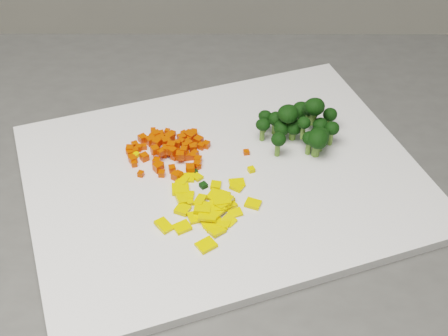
{
  "coord_description": "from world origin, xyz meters",
  "views": [
    {
      "loc": [
        0.03,
        -0.0,
        1.43
      ],
      "look_at": [
        0.01,
        0.57,
        0.92
      ],
      "focal_mm": 50.0,
      "sensor_mm": 36.0,
      "label": 1
    }
  ],
  "objects_px": {
    "carrot_pile": "(169,146)",
    "pepper_pile": "(209,205)",
    "broccoli_pile": "(295,120)",
    "cutting_board": "(224,178)"
  },
  "relations": [
    {
      "from": "carrot_pile",
      "to": "pepper_pile",
      "type": "xyz_separation_m",
      "value": [
        0.06,
        -0.1,
        -0.01
      ]
    },
    {
      "from": "broccoli_pile",
      "to": "carrot_pile",
      "type": "bearing_deg",
      "value": -165.43
    },
    {
      "from": "carrot_pile",
      "to": "broccoli_pile",
      "type": "bearing_deg",
      "value": 14.57
    },
    {
      "from": "pepper_pile",
      "to": "broccoli_pile",
      "type": "xyz_separation_m",
      "value": [
        0.1,
        0.14,
        0.02
      ]
    },
    {
      "from": "pepper_pile",
      "to": "broccoli_pile",
      "type": "distance_m",
      "value": 0.17
    },
    {
      "from": "cutting_board",
      "to": "pepper_pile",
      "type": "distance_m",
      "value": 0.07
    },
    {
      "from": "pepper_pile",
      "to": "broccoli_pile",
      "type": "relative_size",
      "value": 0.97
    },
    {
      "from": "cutting_board",
      "to": "pepper_pile",
      "type": "bearing_deg",
      "value": -103.07
    },
    {
      "from": "cutting_board",
      "to": "broccoli_pile",
      "type": "distance_m",
      "value": 0.12
    },
    {
      "from": "carrot_pile",
      "to": "broccoli_pile",
      "type": "relative_size",
      "value": 0.83
    }
  ]
}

